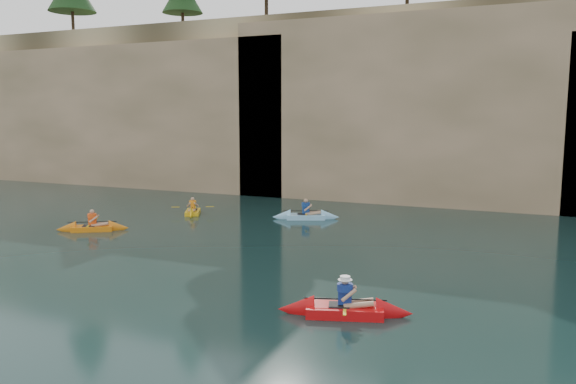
% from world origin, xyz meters
% --- Properties ---
extents(ground, '(160.00, 160.00, 0.00)m').
position_xyz_m(ground, '(0.00, 0.00, 0.00)').
color(ground, black).
rests_on(ground, ground).
extents(cliff, '(70.00, 16.00, 12.00)m').
position_xyz_m(cliff, '(0.00, 30.00, 6.00)').
color(cliff, tan).
rests_on(cliff, ground).
extents(cliff_slab_west, '(26.00, 2.40, 10.56)m').
position_xyz_m(cliff_slab_west, '(-20.00, 22.60, 5.28)').
color(cliff_slab_west, tan).
rests_on(cliff_slab_west, ground).
extents(cliff_slab_center, '(24.00, 2.40, 11.40)m').
position_xyz_m(cliff_slab_center, '(2.00, 22.60, 5.70)').
color(cliff_slab_center, tan).
rests_on(cliff_slab_center, ground).
extents(sea_cave_west, '(4.50, 1.00, 4.00)m').
position_xyz_m(sea_cave_west, '(-18.00, 21.95, 2.00)').
color(sea_cave_west, black).
rests_on(sea_cave_west, ground).
extents(sea_cave_center, '(3.50, 1.00, 3.20)m').
position_xyz_m(sea_cave_center, '(-4.00, 21.95, 1.60)').
color(sea_cave_center, black).
rests_on(sea_cave_center, ground).
extents(main_kayaker, '(3.67, 2.34, 1.34)m').
position_xyz_m(main_kayaker, '(3.08, 2.86, 0.18)').
color(main_kayaker, red).
rests_on(main_kayaker, ground).
extents(kayaker_orange, '(3.14, 2.31, 1.23)m').
position_xyz_m(kayaker_orange, '(-10.86, 8.74, 0.15)').
color(kayaker_orange, orange).
rests_on(kayaker_orange, ground).
extents(kayaker_yellow, '(2.02, 2.76, 1.13)m').
position_xyz_m(kayaker_yellow, '(-9.03, 14.27, 0.14)').
color(kayaker_yellow, yellow).
rests_on(kayaker_yellow, ground).
extents(kayaker_ltblue_mid, '(3.46, 2.38, 1.31)m').
position_xyz_m(kayaker_ltblue_mid, '(-2.94, 15.30, 0.16)').
color(kayaker_ltblue_mid, '#92D2F5').
rests_on(kayaker_ltblue_mid, ground).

